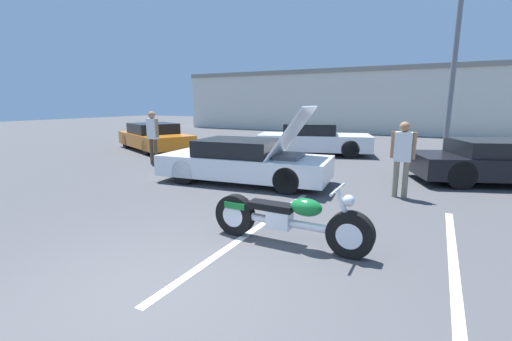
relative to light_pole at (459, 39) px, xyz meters
name	(u,v)px	position (x,y,z in m)	size (l,w,h in m)	color
ground_plane	(149,295)	(-3.08, -12.02, -4.27)	(80.00, 80.00, 0.00)	#474749
parking_stripe_foreground	(253,230)	(-2.98, -9.74, -4.27)	(0.12, 5.04, 0.01)	white
parking_stripe_middle	(454,269)	(-0.06, -9.74, -4.27)	(0.12, 5.04, 0.01)	white
far_building	(396,99)	(-3.08, 11.33, -1.94)	(32.00, 4.20, 4.40)	beige
light_pole	(459,39)	(0.00, 0.00, 0.00)	(1.21, 0.28, 7.78)	slate
motorcycle	(288,219)	(-2.26, -10.01, -3.88)	(2.49, 0.70, 0.96)	black
show_car_hood_open	(245,161)	(-4.85, -6.72, -3.71)	(4.65, 2.26, 2.02)	white
parked_car_mid_right_row	(499,162)	(1.12, -3.71, -3.71)	(4.67, 3.28, 1.14)	black
parked_car_mid_left_row	(313,139)	(-4.88, -0.99, -3.67)	(4.84, 3.13, 1.26)	white
parked_car_left_row	(155,137)	(-11.59, -3.07, -3.71)	(4.72, 3.58, 1.19)	orange
spectator_by_show_car	(153,133)	(-8.97, -5.83, -3.19)	(0.52, 0.24, 1.81)	brown
spectator_midground	(403,153)	(-1.03, -6.41, -3.27)	(0.52, 0.22, 1.69)	gray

